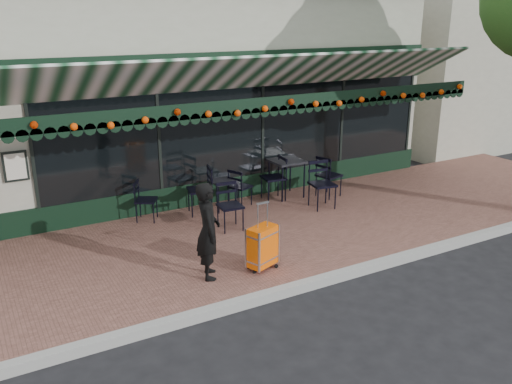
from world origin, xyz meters
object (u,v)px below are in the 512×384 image
suitcase (262,247)px  chair_b_left (200,190)px  chair_b_front (230,207)px  woman (208,231)px  cafe_table_a (287,164)px  chair_b_right (240,187)px  chair_a_right (329,176)px  chair_solo (146,201)px  chair_a_left (273,178)px  chair_a_front (322,185)px  cafe_table_b (223,183)px

suitcase → chair_b_left: bearing=66.1°
suitcase → chair_b_front: suitcase is taller
woman → suitcase: bearing=-82.6°
suitcase → cafe_table_a: size_ratio=1.33×
chair_b_right → chair_b_front: 1.35m
chair_a_right → chair_solo: chair_a_right is taller
chair_a_left → chair_a_front: bearing=41.7°
chair_a_left → chair_a_front: chair_a_front is taller
chair_a_right → chair_b_left: chair_b_left is taller
chair_a_left → chair_solo: size_ratio=1.19×
woman → chair_solo: bearing=19.9°
woman → chair_b_left: woman is taller
cafe_table_b → chair_b_left: bearing=-179.6°
chair_a_right → chair_b_left: bearing=68.9°
woman → chair_a_right: (4.00, 2.28, -0.29)m
woman → chair_a_left: bearing=-27.6°
suitcase → chair_a_front: suitcase is taller
woman → chair_a_left: 3.88m
chair_a_front → chair_b_front: size_ratio=1.11×
chair_a_right → chair_b_left: (-2.98, 0.40, 0.02)m
chair_a_right → chair_solo: size_ratio=1.15×
chair_a_left → chair_b_right: (-0.82, 0.01, -0.08)m
cafe_table_b → woman: bearing=-120.3°
chair_a_left → chair_solo: 2.86m
chair_a_front → chair_b_front: (-2.25, -0.14, -0.05)m
cafe_table_a → cafe_table_b: size_ratio=1.34×
cafe_table_a → cafe_table_b: cafe_table_a is taller
suitcase → chair_b_left: 2.86m
chair_b_front → chair_a_left: bearing=39.4°
chair_b_left → chair_a_left: bearing=103.2°
woman → suitcase: 0.97m
chair_b_left → chair_b_front: bearing=21.0°
chair_b_front → chair_solo: bearing=140.8°
woman → chair_a_front: 3.85m
suitcase → chair_a_right: bearing=17.3°
woman → chair_solo: (-0.06, 2.83, -0.36)m
suitcase → chair_a_right: 3.98m
chair_a_left → chair_b_left: bearing=-81.9°
suitcase → chair_b_right: bearing=48.2°
suitcase → chair_a_front: bearing=15.9°
chair_a_right → chair_solo: 4.11m
suitcase → chair_b_right: suitcase is taller
chair_b_front → woman: bearing=-120.9°
suitcase → chair_a_left: bearing=35.3°
woman → chair_b_right: bearing=-17.7°
cafe_table_b → chair_a_right: 2.47m
woman → suitcase: woman is taller
woman → chair_b_front: size_ratio=1.69×
woman → chair_a_front: (3.43, 1.73, -0.27)m
chair_b_front → chair_solo: 1.75m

